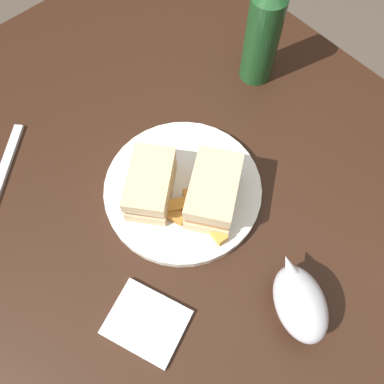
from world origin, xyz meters
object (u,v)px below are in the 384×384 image
(sandwich_half_right, at_px, (213,192))
(cider_bottle, at_px, (263,31))
(plate, at_px, (184,188))
(sandwich_half_left, at_px, (150,185))
(napkin, at_px, (146,322))
(gravy_boat, at_px, (300,303))
(fork, at_px, (4,168))

(sandwich_half_right, height_order, cider_bottle, cider_bottle)
(plate, distance_m, sandwich_half_left, 0.07)
(sandwich_half_right, xyz_separation_m, napkin, (0.07, -0.20, -0.05))
(plate, distance_m, gravy_boat, 0.26)
(plate, distance_m, cider_bottle, 0.31)
(sandwich_half_right, height_order, napkin, sandwich_half_right)
(sandwich_half_right, height_order, fork, sandwich_half_right)
(sandwich_half_left, xyz_separation_m, sandwich_half_right, (0.08, 0.06, 0.00))
(fork, bearing_deg, sandwich_half_right, 85.46)
(sandwich_half_left, xyz_separation_m, napkin, (0.15, -0.14, -0.04))
(sandwich_half_left, height_order, napkin, sandwich_half_left)
(plate, xyz_separation_m, gravy_boat, (0.26, -0.01, 0.04))
(cider_bottle, relative_size, fork, 1.51)
(cider_bottle, height_order, napkin, cider_bottle)
(cider_bottle, distance_m, fork, 0.51)
(plate, bearing_deg, cider_bottle, 110.01)
(sandwich_half_right, distance_m, fork, 0.37)
(gravy_boat, xyz_separation_m, napkin, (-0.13, -0.18, -0.04))
(plate, relative_size, sandwich_half_left, 2.07)
(napkin, xyz_separation_m, fork, (-0.37, -0.02, -0.00))
(cider_bottle, bearing_deg, napkin, -63.81)
(sandwich_half_left, distance_m, fork, 0.27)
(gravy_boat, bearing_deg, napkin, -126.23)
(sandwich_half_left, bearing_deg, napkin, -42.07)
(gravy_boat, bearing_deg, sandwich_half_right, 173.15)
(cider_bottle, relative_size, napkin, 2.47)
(gravy_boat, bearing_deg, cider_bottle, 141.54)
(cider_bottle, bearing_deg, fork, -106.29)
(napkin, bearing_deg, gravy_boat, 53.77)
(sandwich_half_left, bearing_deg, gravy_boat, 8.05)
(cider_bottle, bearing_deg, gravy_boat, -38.46)
(plate, height_order, cider_bottle, cider_bottle)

